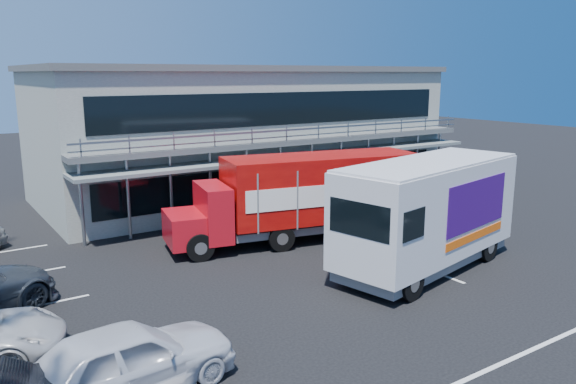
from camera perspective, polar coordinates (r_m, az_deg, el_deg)
ground at (r=19.82m, az=9.28°, el=-8.59°), size 120.00×120.00×0.00m
building at (r=32.66m, az=-4.72°, el=6.20°), size 22.40×12.00×7.30m
red_truck at (r=23.42m, az=1.77°, el=-0.24°), size 10.87×4.57×3.57m
white_van at (r=20.44m, az=13.98°, el=-2.04°), size 8.42×4.34×3.92m
parked_car_a at (r=13.17m, az=-15.95°, el=-16.02°), size 4.98×2.42×1.64m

